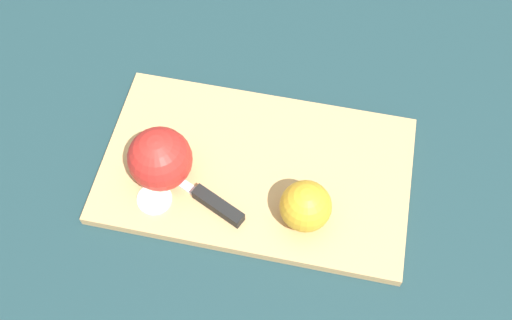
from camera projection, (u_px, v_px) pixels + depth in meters
ground_plane at (256, 172)px, 0.87m from camera, size 4.00×4.00×0.00m
cutting_board at (256, 170)px, 0.86m from camera, size 0.45×0.28×0.02m
apple_half_left at (305, 206)px, 0.78m from camera, size 0.07×0.07×0.07m
apple_half_right at (160, 159)px, 0.81m from camera, size 0.09×0.09×0.09m
knife at (211, 201)px, 0.82m from camera, size 0.18×0.08×0.02m
apple_slice at (155, 199)px, 0.82m from camera, size 0.05×0.05×0.00m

